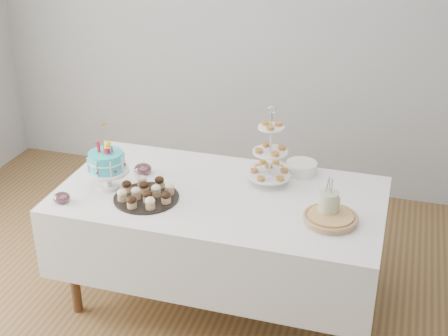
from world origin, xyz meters
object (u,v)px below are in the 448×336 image
(cupcake_tray, at_px, (146,192))
(plate_stack, at_px, (301,168))
(table, at_px, (220,226))
(pastry_plate, at_px, (269,167))
(jam_bowl_b, at_px, (143,169))
(pie, at_px, (330,218))
(tiered_stand, at_px, (270,152))
(jam_bowl_a, at_px, (62,198))
(utensil_pitcher, at_px, (328,204))
(birthday_cake, at_px, (107,172))

(cupcake_tray, xyz_separation_m, plate_stack, (0.80, 0.59, -0.00))
(table, xyz_separation_m, pastry_plate, (0.21, 0.40, 0.24))
(pastry_plate, xyz_separation_m, jam_bowl_b, (-0.75, -0.29, 0.01))
(pie, relative_size, pastry_plate, 1.22)
(tiered_stand, height_order, plate_stack, tiered_stand)
(table, bearing_deg, cupcake_tray, -154.44)
(jam_bowl_a, bearing_deg, utensil_pitcher, 9.83)
(tiered_stand, bearing_deg, pastry_plate, 103.01)
(table, height_order, jam_bowl_a, jam_bowl_a)
(pie, bearing_deg, jam_bowl_b, 168.24)
(table, distance_m, birthday_cake, 0.75)
(tiered_stand, height_order, pastry_plate, tiered_stand)
(jam_bowl_a, bearing_deg, jam_bowl_b, 57.61)
(tiered_stand, distance_m, utensil_pitcher, 0.52)
(cupcake_tray, xyz_separation_m, pie, (1.06, 0.05, -0.02))
(pastry_plate, bearing_deg, plate_stack, 0.00)
(utensil_pitcher, bearing_deg, birthday_cake, 175.71)
(plate_stack, height_order, pastry_plate, plate_stack)
(tiered_stand, distance_m, pastry_plate, 0.27)
(birthday_cake, xyz_separation_m, utensil_pitcher, (1.31, 0.02, -0.02))
(cupcake_tray, height_order, pastry_plate, cupcake_tray)
(pastry_plate, height_order, jam_bowl_a, jam_bowl_a)
(cupcake_tray, distance_m, pastry_plate, 0.84)
(cupcake_tray, xyz_separation_m, jam_bowl_b, (-0.15, 0.30, -0.01))
(jam_bowl_b, bearing_deg, plate_stack, 16.88)
(cupcake_tray, distance_m, jam_bowl_b, 0.33)
(plate_stack, bearing_deg, cupcake_tray, -143.79)
(pastry_plate, bearing_deg, cupcake_tray, -135.45)
(table, distance_m, tiered_stand, 0.54)
(utensil_pitcher, bearing_deg, jam_bowl_a, -175.50)
(pie, bearing_deg, jam_bowl_a, -171.67)
(cupcake_tray, height_order, pie, cupcake_tray)
(cupcake_tray, height_order, utensil_pitcher, utensil_pitcher)
(cupcake_tray, relative_size, utensil_pitcher, 1.54)
(jam_bowl_b, bearing_deg, pie, -11.76)
(jam_bowl_a, bearing_deg, table, 23.29)
(table, height_order, cupcake_tray, cupcake_tray)
(plate_stack, distance_m, utensil_pitcher, 0.56)
(table, xyz_separation_m, birthday_cake, (-0.66, -0.13, 0.34))
(plate_stack, relative_size, utensil_pitcher, 0.78)
(jam_bowl_a, height_order, utensil_pitcher, utensil_pitcher)
(plate_stack, relative_size, pastry_plate, 0.78)
(pie, height_order, plate_stack, plate_stack)
(pie, distance_m, pastry_plate, 0.71)
(birthday_cake, bearing_deg, tiered_stand, 25.71)
(birthday_cake, height_order, jam_bowl_a, birthday_cake)
(jam_bowl_a, bearing_deg, cupcake_tray, 21.26)
(plate_stack, relative_size, jam_bowl_b, 1.75)
(jam_bowl_b, distance_m, utensil_pitcher, 1.21)
(tiered_stand, bearing_deg, plate_stack, 49.39)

